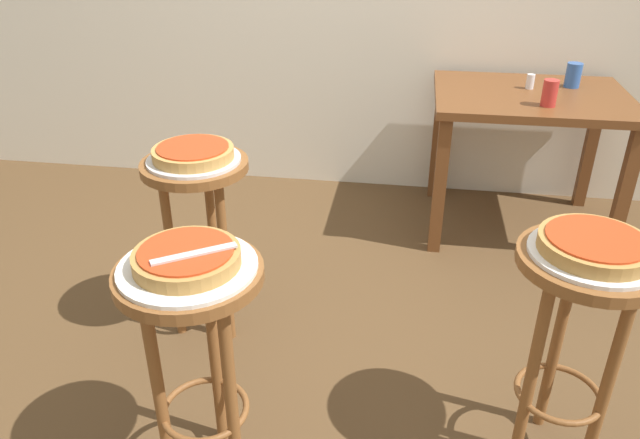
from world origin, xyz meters
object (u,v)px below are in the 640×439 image
object	(u,v)px
pizza_middle	(595,245)
condiment_shaker	(530,81)
pizza_server_knife	(194,254)
cup_near_edge	(550,93)
serving_plate_leftside	(194,160)
pizza_leftside	(193,152)
pizza_foreground	(187,258)
stool_middle	(578,314)
serving_plate_middle	(593,254)
cup_far_edge	(573,75)
serving_plate_foreground	(188,267)
dining_table	(529,116)
stool_foreground	(195,328)
stool_leftside	(199,209)

from	to	relation	value
pizza_middle	condiment_shaker	distance (m)	1.64
pizza_server_knife	cup_near_edge	bearing A→B (deg)	21.52
serving_plate_leftside	pizza_leftside	bearing A→B (deg)	0.00
pizza_foreground	serving_plate_leftside	bearing A→B (deg)	108.01
stool_middle	serving_plate_leftside	bearing A→B (deg)	159.98
pizza_foreground	cup_near_edge	size ratio (longest dim) A/B	2.30
serving_plate_middle	pizza_leftside	size ratio (longest dim) A/B	1.16
cup_far_edge	pizza_server_knife	world-z (taller)	cup_far_edge
serving_plate_foreground	dining_table	world-z (taller)	serving_plate_foreground
stool_middle	serving_plate_middle	size ratio (longest dim) A/B	2.18
serving_plate_leftside	pizza_server_knife	world-z (taller)	pizza_server_knife
pizza_server_knife	pizza_middle	bearing A→B (deg)	-19.57
stool_foreground	serving_plate_middle	bearing A→B (deg)	12.31
serving_plate_foreground	stool_middle	xyz separation A→B (m)	(1.05, 0.23, -0.20)
pizza_middle	condiment_shaker	xyz separation A→B (m)	(0.07, 1.64, -0.00)
pizza_foreground	pizza_leftside	distance (m)	0.73
pizza_leftside	cup_far_edge	xyz separation A→B (m)	(1.56, 1.24, 0.02)
stool_foreground	pizza_foreground	size ratio (longest dim) A/B	2.66
pizza_leftside	cup_far_edge	world-z (taller)	cup_far_edge
serving_plate_foreground	pizza_leftside	size ratio (longest dim) A/B	1.24
stool_foreground	serving_plate_leftside	xyz separation A→B (m)	(-0.23, 0.70, 0.20)
serving_plate_middle	cup_near_edge	xyz separation A→B (m)	(0.11, 1.36, 0.05)
serving_plate_leftside	condiment_shaker	size ratio (longest dim) A/B	4.70
serving_plate_leftside	dining_table	world-z (taller)	serving_plate_leftside
stool_foreground	cup_far_edge	xyz separation A→B (m)	(1.34, 1.93, 0.25)
pizza_foreground	serving_plate_leftside	world-z (taller)	pizza_foreground
pizza_middle	stool_leftside	size ratio (longest dim) A/B	0.40
stool_leftside	serving_plate_leftside	size ratio (longest dim) A/B	2.17
pizza_middle	pizza_server_knife	world-z (taller)	pizza_server_knife
serving_plate_middle	pizza_foreground	bearing A→B (deg)	-167.69
condiment_shaker	pizza_server_knife	world-z (taller)	condiment_shaker
stool_foreground	pizza_server_knife	xyz separation A→B (m)	(0.03, -0.02, 0.25)
condiment_shaker	stool_middle	bearing A→B (deg)	-92.41
pizza_leftside	dining_table	xyz separation A→B (m)	(1.35, 1.10, -0.15)
pizza_foreground	pizza_middle	world-z (taller)	same
stool_leftside	pizza_foreground	bearing A→B (deg)	-71.99
serving_plate_middle	condiment_shaker	bearing A→B (deg)	87.59
pizza_foreground	stool_leftside	bearing A→B (deg)	108.01
cup_near_edge	condiment_shaker	world-z (taller)	cup_near_edge
serving_plate_leftside	pizza_leftside	size ratio (longest dim) A/B	1.16
pizza_server_knife	stool_leftside	bearing A→B (deg)	76.40
stool_middle	condiment_shaker	size ratio (longest dim) A/B	10.21
stool_leftside	cup_near_edge	size ratio (longest dim) A/B	6.12
serving_plate_foreground	stool_leftside	world-z (taller)	serving_plate_foreground
dining_table	pizza_server_knife	size ratio (longest dim) A/B	4.28
stool_middle	pizza_leftside	xyz separation A→B (m)	(-1.28, 0.47, 0.23)
stool_foreground	cup_near_edge	xyz separation A→B (m)	(1.16, 1.59, 0.25)
stool_foreground	stool_middle	world-z (taller)	same
cup_near_edge	pizza_server_knife	xyz separation A→B (m)	(-1.13, -1.61, 0.00)
serving_plate_foreground	serving_plate_middle	bearing A→B (deg)	12.31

